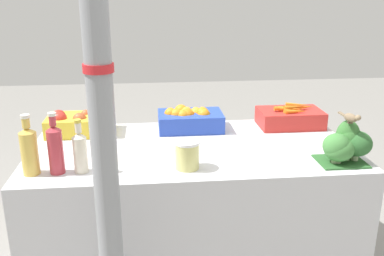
# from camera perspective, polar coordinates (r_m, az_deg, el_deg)

# --- Properties ---
(market_table) EXTENTS (1.66, 0.85, 0.74)m
(market_table) POSITION_cam_1_polar(r_m,az_deg,el_deg) (2.39, -0.00, -10.81)
(market_table) COLOR silver
(market_table) RESTS_ON ground_plane
(support_pole) EXTENTS (0.11, 0.11, 2.32)m
(support_pole) POSITION_cam_1_polar(r_m,az_deg,el_deg) (1.50, -12.09, 3.56)
(support_pole) COLOR gray
(support_pole) RESTS_ON ground_plane
(apple_crate) EXTENTS (0.37, 0.24, 0.14)m
(apple_crate) POSITION_cam_1_polar(r_m,az_deg,el_deg) (2.49, -14.45, 0.73)
(apple_crate) COLOR gold
(apple_crate) RESTS_ON market_table
(orange_crate) EXTENTS (0.37, 0.24, 0.13)m
(orange_crate) POSITION_cam_1_polar(r_m,az_deg,el_deg) (2.47, -0.34, 1.23)
(orange_crate) COLOR #2847B7
(orange_crate) RESTS_ON market_table
(carrot_crate) EXTENTS (0.37, 0.24, 0.14)m
(carrot_crate) POSITION_cam_1_polar(r_m,az_deg,el_deg) (2.60, 12.97, 1.41)
(carrot_crate) COLOR red
(carrot_crate) RESTS_ON market_table
(broccoli_pile) EXTENTS (0.25, 0.18, 0.20)m
(broccoli_pile) POSITION_cam_1_polar(r_m,az_deg,el_deg) (2.13, 19.82, -2.05)
(broccoli_pile) COLOR #2D602D
(broccoli_pile) RESTS_ON market_table
(juice_bottle_golden) EXTENTS (0.07, 0.07, 0.27)m
(juice_bottle_golden) POSITION_cam_1_polar(r_m,az_deg,el_deg) (2.00, -20.89, -2.70)
(juice_bottle_golden) COLOR gold
(juice_bottle_golden) RESTS_ON market_table
(juice_bottle_ruby) EXTENTS (0.07, 0.07, 0.28)m
(juice_bottle_ruby) POSITION_cam_1_polar(r_m,az_deg,el_deg) (1.97, -17.76, -2.55)
(juice_bottle_ruby) COLOR #B2333D
(juice_bottle_ruby) RESTS_ON market_table
(juice_bottle_cloudy) EXTENTS (0.06, 0.06, 0.25)m
(juice_bottle_cloudy) POSITION_cam_1_polar(r_m,az_deg,el_deg) (1.96, -14.70, -2.95)
(juice_bottle_cloudy) COLOR beige
(juice_bottle_cloudy) RESTS_ON market_table
(pickle_jar) EXTENTS (0.11, 0.11, 0.13)m
(pickle_jar) POSITION_cam_1_polar(r_m,az_deg,el_deg) (1.94, -0.65, -3.56)
(pickle_jar) COLOR #D1CC75
(pickle_jar) RESTS_ON market_table
(sparrow_bird) EXTENTS (0.06, 0.13, 0.05)m
(sparrow_bird) POSITION_cam_1_polar(r_m,az_deg,el_deg) (2.07, 20.48, 1.29)
(sparrow_bird) COLOR #4C3D2D
(sparrow_bird) RESTS_ON broccoli_pile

